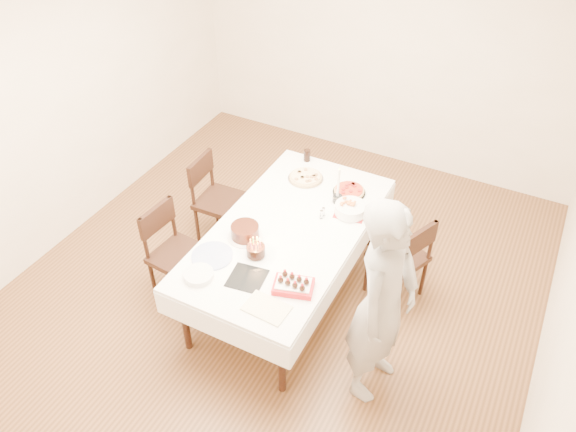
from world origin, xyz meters
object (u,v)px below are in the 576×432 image
at_px(taper_candle, 338,185).
at_px(strawberry_box, 293,285).
at_px(cola_glass, 307,155).
at_px(pasta_bowl, 350,209).
at_px(pizza_white, 306,177).
at_px(chair_left_dessert, 180,256).
at_px(layer_cake, 245,232).
at_px(dining_table, 288,261).
at_px(chair_left_savory, 221,201).
at_px(chair_right_savory, 398,256).
at_px(birthday_cake, 256,247).
at_px(person, 383,304).
at_px(pizza_pepperoni, 349,191).

height_order(taper_candle, strawberry_box, taper_candle).
bearing_deg(cola_glass, pasta_bowl, -39.19).
xyz_separation_m(pizza_white, taper_candle, (0.40, -0.18, 0.17)).
height_order(chair_left_dessert, layer_cake, chair_left_dessert).
bearing_deg(strawberry_box, dining_table, 120.87).
bearing_deg(cola_glass, chair_left_savory, -134.72).
relative_size(chair_right_savory, birthday_cake, 5.97).
height_order(chair_left_savory, cola_glass, chair_left_savory).
relative_size(chair_left_savory, strawberry_box, 3.09).
xyz_separation_m(pizza_white, birthday_cake, (0.10, -1.10, 0.06)).
xyz_separation_m(chair_left_dessert, pasta_bowl, (1.20, 0.88, 0.34)).
relative_size(person, strawberry_box, 5.90).
distance_m(chair_left_dessert, pasta_bowl, 1.53).
bearing_deg(person, strawberry_box, 100.91).
bearing_deg(birthday_cake, pizza_white, 95.41).
height_order(dining_table, birthday_cake, birthday_cake).
bearing_deg(layer_cake, pizza_white, 84.99).
bearing_deg(strawberry_box, chair_left_savory, 143.41).
height_order(taper_candle, layer_cake, taper_candle).
xyz_separation_m(chair_left_dessert, layer_cake, (0.55, 0.21, 0.34)).
bearing_deg(chair_left_dessert, strawberry_box, 178.76).
relative_size(pasta_bowl, taper_candle, 0.72).
height_order(taper_candle, birthday_cake, taper_candle).
bearing_deg(strawberry_box, pasta_bowl, 88.11).
height_order(birthday_cake, strawberry_box, birthday_cake).
xyz_separation_m(layer_cake, birthday_cake, (0.19, -0.15, 0.03)).
height_order(pizza_white, strawberry_box, strawberry_box).
bearing_deg(cola_glass, strawberry_box, -67.35).
distance_m(chair_right_savory, person, 1.06).
bearing_deg(pasta_bowl, dining_table, -132.03).
distance_m(chair_left_dessert, strawberry_box, 1.22).
bearing_deg(pasta_bowl, chair_right_savory, 0.42).
relative_size(chair_left_savory, pizza_white, 2.75).
bearing_deg(layer_cake, chair_left_savory, 137.10).
height_order(dining_table, chair_right_savory, chair_right_savory).
height_order(chair_left_dessert, strawberry_box, chair_left_dessert).
bearing_deg(dining_table, chair_right_savory, 26.58).
bearing_deg(taper_candle, pizza_pepperoni, 76.24).
height_order(chair_right_savory, cola_glass, chair_right_savory).
xyz_separation_m(pizza_pepperoni, taper_candle, (-0.04, -0.17, 0.17)).
bearing_deg(chair_right_savory, pizza_white, -171.43).
relative_size(chair_right_savory, strawberry_box, 3.00).
relative_size(dining_table, chair_left_savory, 2.34).
bearing_deg(pizza_pepperoni, birthday_cake, -106.95).
height_order(cola_glass, birthday_cake, birthday_cake).
distance_m(dining_table, chair_left_dessert, 0.94).
xyz_separation_m(dining_table, person, (1.02, -0.53, 0.50)).
bearing_deg(dining_table, taper_candle, 67.38).
relative_size(chair_left_savory, pasta_bowl, 3.40).
xyz_separation_m(chair_right_savory, cola_glass, (-1.16, 0.56, 0.37)).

